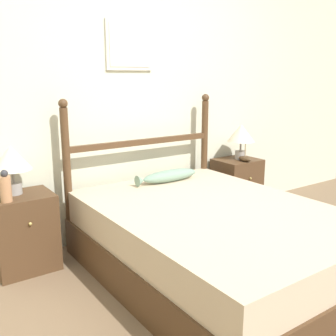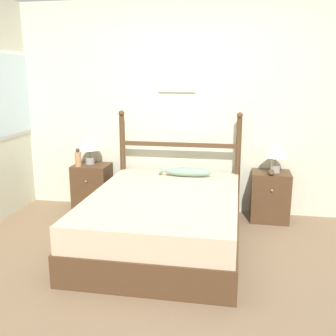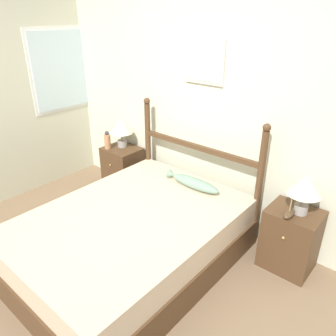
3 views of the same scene
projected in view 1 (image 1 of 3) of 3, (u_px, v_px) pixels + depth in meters
name	position (u px, v px, depth m)	size (l,w,h in m)	color
ground_plane	(286.00, 309.00, 2.47)	(16.00, 16.00, 0.00)	#7A6047
wall_back	(141.00, 93.00, 3.56)	(6.40, 0.08, 2.55)	beige
bed	(214.00, 242.00, 2.83)	(1.48, 2.01, 0.52)	#4C331E
headboard	(143.00, 160.00, 3.51)	(1.49, 0.07, 1.26)	#4C331E
nightstand_left	(24.00, 232.00, 2.93)	(0.44, 0.39, 0.58)	#4C331E
nightstand_right	(236.00, 186.00, 4.15)	(0.44, 0.39, 0.58)	#4C331E
table_lamp_left	(11.00, 160.00, 2.83)	(0.28, 0.28, 0.36)	gray
table_lamp_right	(241.00, 135.00, 4.05)	(0.28, 0.28, 0.36)	gray
bottle	(6.00, 188.00, 2.69)	(0.08, 0.08, 0.23)	tan
model_boat	(245.00, 159.00, 3.98)	(0.07, 0.16, 0.19)	#4C3823
fish_pillow	(168.00, 176.00, 3.43)	(0.61, 0.14, 0.10)	gray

